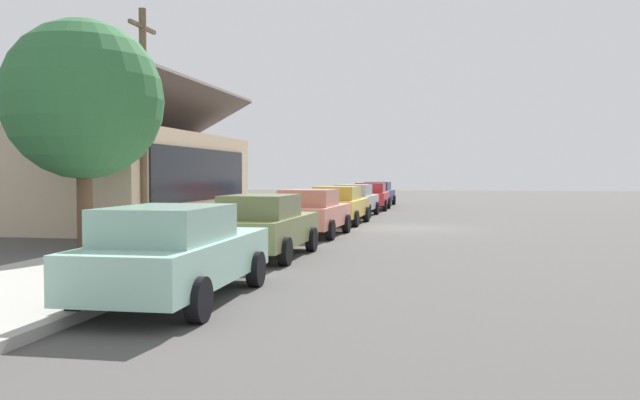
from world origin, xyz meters
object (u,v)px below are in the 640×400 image
(car_seafoam, at_px, (176,252))
(fire_hydrant_red, at_px, (294,215))
(car_coral, at_px, (312,212))
(car_cherry, at_px, (371,196))
(car_navy, at_px, (378,193))
(utility_pole_wooden, at_px, (143,118))
(car_silver, at_px, (355,200))
(traffic_light_main, at_px, (40,38))
(shade_tree, at_px, (83,100))
(car_olive, at_px, (265,225))
(car_mustard, at_px, (339,205))

(car_seafoam, xyz_separation_m, fire_hydrant_red, (14.66, 1.43, -0.32))
(car_coral, bearing_deg, car_cherry, 1.58)
(car_navy, xyz_separation_m, utility_pole_wooden, (-23.65, 5.36, 3.11))
(car_cherry, height_order, fire_hydrant_red, car_cherry)
(car_silver, height_order, car_navy, same)
(car_navy, height_order, traffic_light_main, traffic_light_main)
(car_cherry, bearing_deg, car_navy, 0.59)
(fire_hydrant_red, bearing_deg, traffic_light_main, -174.91)
(car_coral, bearing_deg, utility_pole_wooden, 108.96)
(car_cherry, bearing_deg, car_seafoam, 179.32)
(shade_tree, bearing_deg, utility_pole_wooden, -9.34)
(car_seafoam, height_order, utility_pole_wooden, utility_pole_wooden)
(car_cherry, bearing_deg, car_olive, 178.99)
(car_coral, height_order, utility_pole_wooden, utility_pole_wooden)
(car_navy, height_order, utility_pole_wooden, utility_pole_wooden)
(car_navy, xyz_separation_m, shade_tree, (-26.50, 5.83, 3.40))
(car_mustard, bearing_deg, car_olive, -178.36)
(car_seafoam, bearing_deg, car_coral, -0.39)
(car_coral, height_order, shade_tree, shade_tree)
(shade_tree, bearing_deg, car_coral, -52.39)
(car_olive, distance_m, car_cherry, 22.61)
(car_seafoam, relative_size, car_coral, 1.09)
(car_coral, height_order, car_silver, same)
(car_navy, distance_m, fire_hydrant_red, 19.11)
(fire_hydrant_red, bearing_deg, car_coral, -156.42)
(shade_tree, bearing_deg, traffic_light_main, -151.26)
(car_coral, relative_size, car_cherry, 1.02)
(car_seafoam, bearing_deg, shade_tree, 38.26)
(car_mustard, bearing_deg, shade_tree, 151.47)
(car_seafoam, height_order, car_olive, same)
(car_navy, relative_size, fire_hydrant_red, 6.33)
(car_silver, relative_size, car_navy, 1.02)
(car_mustard, xyz_separation_m, car_navy, (16.58, 0.00, -0.00))
(car_mustard, bearing_deg, car_seafoam, -177.86)
(car_silver, distance_m, car_cherry, 5.95)
(utility_pole_wooden, relative_size, fire_hydrant_red, 10.56)
(car_seafoam, relative_size, fire_hydrant_red, 6.92)
(shade_tree, bearing_deg, car_mustard, -30.45)
(car_mustard, distance_m, fire_hydrant_red, 2.84)
(car_seafoam, distance_m, car_coral, 11.67)
(car_seafoam, xyz_separation_m, traffic_light_main, (-3.96, -0.23, 2.67))
(car_olive, xyz_separation_m, car_silver, (16.66, -0.00, 0.00))
(car_coral, height_order, traffic_light_main, traffic_light_main)
(car_seafoam, height_order, car_mustard, same)
(car_cherry, relative_size, shade_tree, 0.68)
(utility_pole_wooden, bearing_deg, car_cherry, -16.63)
(car_navy, height_order, shade_tree, shade_tree)
(shade_tree, bearing_deg, fire_hydrant_red, -30.97)
(car_seafoam, relative_size, car_olive, 1.07)
(car_seafoam, distance_m, car_cherry, 28.38)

